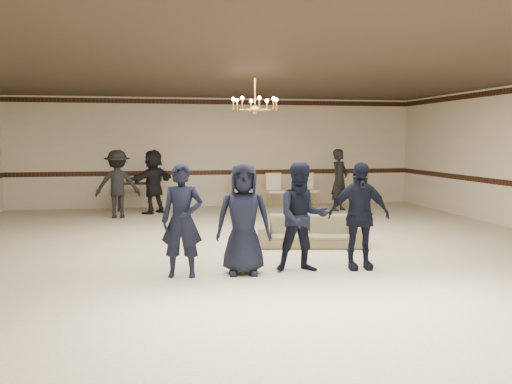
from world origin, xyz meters
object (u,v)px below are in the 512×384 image
boy_b (243,219)px  boy_c (302,217)px  adult_mid (153,181)px  banquet_chair_mid (275,191)px  adult_left (118,184)px  boy_a (182,220)px  console_table (134,196)px  chandelier (255,93)px  banquet_chair_left (241,192)px  adult_right (340,180)px  settee (310,231)px  boy_d (359,216)px  banquet_chair_right (308,190)px

boy_b → boy_c: bearing=8.2°
adult_mid → banquet_chair_mid: bearing=145.2°
boy_b → adult_left: 6.82m
boy_b → boy_a: bearing=-171.8°
adult_left → console_table: size_ratio=1.83×
boy_b → adult_mid: bearing=107.9°
chandelier → adult_mid: size_ratio=0.55×
banquet_chair_left → banquet_chair_mid: bearing=1.5°
chandelier → adult_right: (3.21, 4.24, -2.02)m
banquet_chair_mid → adult_right: bearing=-32.5°
boy_a → adult_left: (-1.23, 6.47, 0.03)m
console_table → boy_a: bearing=-84.9°
adult_left → adult_right: bearing=-177.2°
banquet_chair_mid → boy_c: bearing=-103.1°
settee → banquet_chair_mid: (0.65, 5.80, 0.21)m
adult_right → banquet_chair_left: 2.81m
boy_c → adult_left: size_ratio=0.96×
adult_mid → boy_d: bearing=69.6°
chandelier → boy_d: size_ratio=0.57×
boy_d → adult_mid: size_ratio=0.96×
adult_left → banquet_chair_right: adult_left is taller
boy_b → banquet_chair_right: 8.35m
adult_mid → banquet_chair_right: 4.51m
console_table → settee: bearing=-61.9°
boy_b → settee: boy_b is taller
boy_c → boy_d: (0.90, 0.00, 0.00)m
adult_right → banquet_chair_mid: 1.91m
adult_mid → banquet_chair_right: (4.47, 0.52, -0.36)m
adult_right → adult_left: bearing=144.9°
banquet_chair_left → boy_b: bearing=-97.7°
chandelier → boy_d: bearing=-65.8°
boy_c → adult_mid: bearing=110.7°
boy_a → adult_right: size_ratio=0.96×
boy_d → adult_right: adult_right is taller
adult_right → banquet_chair_mid: (-1.63, 0.92, -0.36)m
adult_mid → banquet_chair_mid: (3.47, 0.52, -0.36)m
banquet_chair_right → adult_right: bearing=-60.4°
settee → adult_left: 5.93m
adult_mid → adult_left: bearing=-5.4°
adult_left → banquet_chair_mid: size_ratio=1.74×
boy_c → settee: 2.08m
boy_c → banquet_chair_left: bearing=91.7°
banquet_chair_left → chandelier: bearing=-94.9°
adult_right → banquet_chair_right: adult_right is taller
boy_c → boy_d: bearing=4.2°
boy_a → settee: bearing=49.2°
banquet_chair_right → console_table: 5.01m
boy_a → boy_d: size_ratio=1.00×
boy_c → adult_left: bearing=119.3°
chandelier → boy_b: (-0.66, -2.54, -2.05)m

